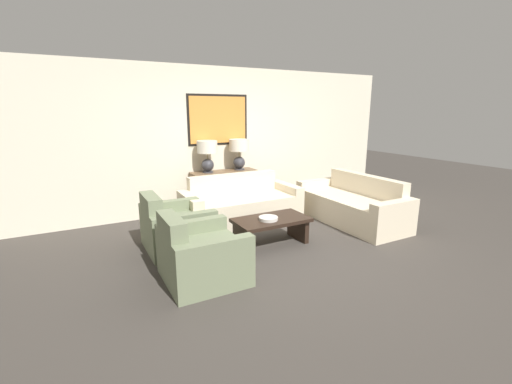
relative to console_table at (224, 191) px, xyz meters
name	(u,v)px	position (x,y,z in m)	size (l,w,h in m)	color
ground_plane	(285,249)	(0.00, -2.09, -0.39)	(20.00, 20.00, 0.00)	#3D3833
back_wall	(218,140)	(0.00, 0.28, 0.95)	(7.73, 0.12, 2.65)	beige
console_table	(224,191)	(0.00, 0.00, 0.00)	(1.23, 0.39, 0.77)	brown
table_lamp_left	(207,152)	(-0.32, 0.00, 0.75)	(0.37, 0.37, 0.58)	#333338
table_lamp_right	(239,150)	(0.32, 0.00, 0.75)	(0.37, 0.37, 0.58)	#333338
couch_by_back_wall	(241,206)	(0.00, -0.71, -0.11)	(1.99, 0.86, 0.79)	beige
couch_by_side	(352,206)	(1.68, -1.62, -0.11)	(0.86, 1.99, 0.79)	beige
coffee_table	(271,225)	(-0.08, -1.85, -0.10)	(1.06, 0.58, 0.39)	black
decorative_bowl	(268,218)	(-0.15, -1.90, 0.03)	(0.27, 0.27, 0.05)	beige
armchair_near_back_wall	(175,229)	(-1.31, -1.33, -0.10)	(0.86, 0.89, 0.80)	#707A5B
armchair_near_camera	(201,256)	(-1.31, -2.37, -0.10)	(0.86, 0.89, 0.80)	#707A5B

